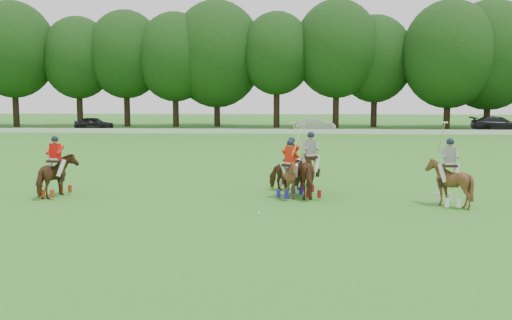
# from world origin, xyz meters

# --- Properties ---
(ground) EXTENTS (180.00, 180.00, 0.00)m
(ground) POSITION_xyz_m (0.00, 0.00, 0.00)
(ground) COLOR #307220
(ground) RESTS_ON ground
(tree_line) EXTENTS (117.98, 14.32, 14.75)m
(tree_line) POSITION_xyz_m (0.26, 48.05, 8.23)
(tree_line) COLOR black
(tree_line) RESTS_ON ground
(boundary_rail) EXTENTS (120.00, 0.10, 0.44)m
(boundary_rail) POSITION_xyz_m (0.00, 38.00, 0.22)
(boundary_rail) COLOR white
(boundary_rail) RESTS_ON ground
(car_left) EXTENTS (4.04, 1.69, 1.37)m
(car_left) POSITION_xyz_m (-19.14, 42.50, 0.68)
(car_left) COLOR black
(car_left) RESTS_ON ground
(car_mid) EXTENTS (4.02, 1.43, 1.32)m
(car_mid) POSITION_xyz_m (4.15, 42.50, 0.66)
(car_mid) COLOR #ACACB2
(car_mid) RESTS_ON ground
(car_right) EXTENTS (5.32, 2.27, 1.53)m
(car_right) POSITION_xyz_m (22.49, 42.50, 0.76)
(car_right) COLOR black
(car_right) RESTS_ON ground
(polo_red_a) EXTENTS (1.19, 1.97, 2.27)m
(polo_red_a) POSITION_xyz_m (-7.12, 3.93, 0.82)
(polo_red_a) COLOR #452512
(polo_red_a) RESTS_ON ground
(polo_red_b) EXTENTS (1.79, 1.73, 2.66)m
(polo_red_b) POSITION_xyz_m (1.58, 5.82, 0.74)
(polo_red_b) COLOR #452512
(polo_red_b) RESTS_ON ground
(polo_red_c) EXTENTS (1.65, 1.70, 2.70)m
(polo_red_c) POSITION_xyz_m (1.53, 4.18, 0.76)
(polo_red_c) COLOR #452512
(polo_red_c) RESTS_ON ground
(polo_stripe_a) EXTENTS (1.32, 2.17, 2.42)m
(polo_stripe_a) POSITION_xyz_m (2.28, 4.46, 0.89)
(polo_stripe_a) COLOR #452512
(polo_stripe_a) RESTS_ON ground
(polo_stripe_b) EXTENTS (1.31, 1.47, 2.86)m
(polo_stripe_b) POSITION_xyz_m (6.92, 3.04, 0.84)
(polo_stripe_b) COLOR #452512
(polo_stripe_b) RESTS_ON ground
(polo_ball) EXTENTS (0.09, 0.09, 0.09)m
(polo_ball) POSITION_xyz_m (0.55, 1.24, 0.04)
(polo_ball) COLOR white
(polo_ball) RESTS_ON ground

